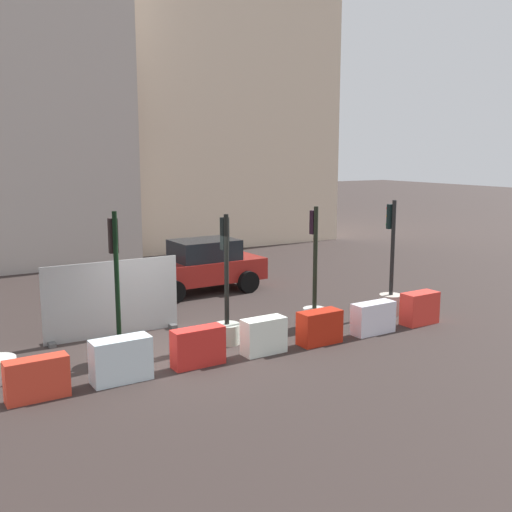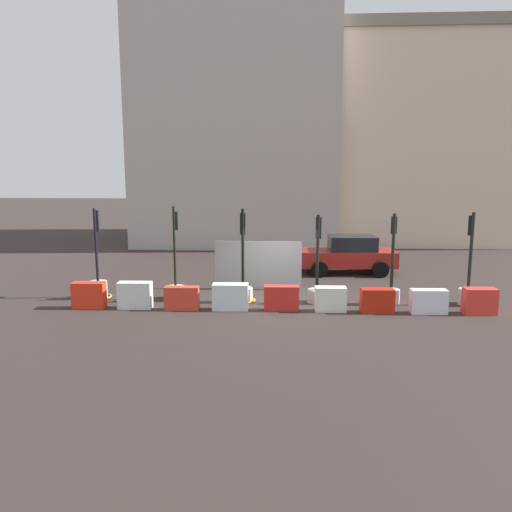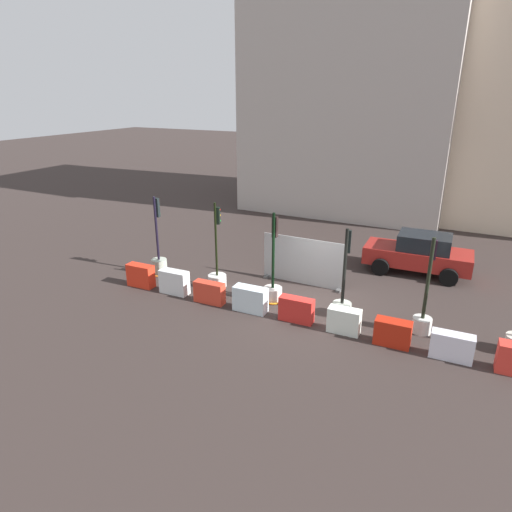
{
  "view_description": "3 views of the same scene",
  "coord_description": "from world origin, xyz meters",
  "px_view_note": "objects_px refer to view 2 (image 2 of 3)",
  "views": [
    {
      "loc": [
        -4.87,
        -12.12,
        4.38
      ],
      "look_at": [
        1.91,
        -0.41,
        2.02
      ],
      "focal_mm": 42.19,
      "sensor_mm": 36.0,
      "label": 1
    },
    {
      "loc": [
        0.15,
        -16.94,
        4.5
      ],
      "look_at": [
        -0.82,
        -0.27,
        1.6
      ],
      "focal_mm": 35.29,
      "sensor_mm": 36.0,
      "label": 2
    },
    {
      "loc": [
        4.69,
        -13.27,
        6.99
      ],
      "look_at": [
        -2.02,
        -0.0,
        1.48
      ],
      "focal_mm": 31.43,
      "sensor_mm": 36.0,
      "label": 3
    }
  ],
  "objects_px": {
    "construction_barrier_2": "(182,298)",
    "construction_barrier_4": "(281,298)",
    "traffic_light_5": "(468,287)",
    "construction_barrier_3": "(230,297)",
    "traffic_light_0": "(98,283)",
    "traffic_light_3": "(317,285)",
    "construction_barrier_6": "(377,301)",
    "construction_barrier_8": "(480,301)",
    "car_red_compact": "(348,255)",
    "traffic_light_2": "(243,286)",
    "construction_barrier_1": "(135,295)",
    "traffic_light_1": "(176,284)",
    "construction_barrier_5": "(330,299)",
    "construction_barrier_7": "(428,301)",
    "traffic_light_4": "(391,284)",
    "construction_barrier_0": "(89,295)"
  },
  "relations": [
    {
      "from": "construction_barrier_3",
      "to": "construction_barrier_4",
      "type": "bearing_deg",
      "value": 1.5
    },
    {
      "from": "traffic_light_1",
      "to": "construction_barrier_7",
      "type": "xyz_separation_m",
      "value": [
        8.33,
        -1.29,
        -0.16
      ]
    },
    {
      "from": "construction_barrier_3",
      "to": "construction_barrier_6",
      "type": "bearing_deg",
      "value": -0.34
    },
    {
      "from": "traffic_light_2",
      "to": "construction_barrier_0",
      "type": "relative_size",
      "value": 3.0
    },
    {
      "from": "construction_barrier_2",
      "to": "traffic_light_0",
      "type": "bearing_deg",
      "value": 157.05
    },
    {
      "from": "construction_barrier_2",
      "to": "construction_barrier_3",
      "type": "distance_m",
      "value": 1.57
    },
    {
      "from": "construction_barrier_3",
      "to": "construction_barrier_4",
      "type": "relative_size",
      "value": 1.03
    },
    {
      "from": "construction_barrier_0",
      "to": "car_red_compact",
      "type": "height_order",
      "value": "car_red_compact"
    },
    {
      "from": "construction_barrier_6",
      "to": "construction_barrier_2",
      "type": "bearing_deg",
      "value": -179.49
    },
    {
      "from": "construction_barrier_4",
      "to": "traffic_light_0",
      "type": "bearing_deg",
      "value": 169.0
    },
    {
      "from": "construction_barrier_1",
      "to": "construction_barrier_6",
      "type": "bearing_deg",
      "value": -0.21
    },
    {
      "from": "traffic_light_2",
      "to": "construction_barrier_5",
      "type": "xyz_separation_m",
      "value": [
        2.9,
        -1.09,
        -0.13
      ]
    },
    {
      "from": "traffic_light_5",
      "to": "construction_barrier_6",
      "type": "relative_size",
      "value": 2.97
    },
    {
      "from": "traffic_light_1",
      "to": "construction_barrier_6",
      "type": "height_order",
      "value": "traffic_light_1"
    },
    {
      "from": "construction_barrier_2",
      "to": "construction_barrier_6",
      "type": "xyz_separation_m",
      "value": [
        6.24,
        0.06,
        0.0
      ]
    },
    {
      "from": "construction_barrier_5",
      "to": "construction_barrier_2",
      "type": "bearing_deg",
      "value": -178.66
    },
    {
      "from": "traffic_light_4",
      "to": "construction_barrier_6",
      "type": "height_order",
      "value": "traffic_light_4"
    },
    {
      "from": "traffic_light_1",
      "to": "construction_barrier_8",
      "type": "relative_size",
      "value": 3.25
    },
    {
      "from": "construction_barrier_1",
      "to": "traffic_light_1",
      "type": "bearing_deg",
      "value": 49.35
    },
    {
      "from": "construction_barrier_6",
      "to": "construction_barrier_8",
      "type": "xyz_separation_m",
      "value": [
        3.18,
        0.02,
        0.03
      ]
    },
    {
      "from": "construction_barrier_3",
      "to": "construction_barrier_2",
      "type": "bearing_deg",
      "value": -176.96
    },
    {
      "from": "traffic_light_5",
      "to": "construction_barrier_6",
      "type": "height_order",
      "value": "traffic_light_5"
    },
    {
      "from": "traffic_light_0",
      "to": "traffic_light_5",
      "type": "distance_m",
      "value": 12.72
    },
    {
      "from": "traffic_light_0",
      "to": "construction_barrier_0",
      "type": "height_order",
      "value": "traffic_light_0"
    },
    {
      "from": "construction_barrier_1",
      "to": "car_red_compact",
      "type": "bearing_deg",
      "value": 38.57
    },
    {
      "from": "construction_barrier_5",
      "to": "construction_barrier_4",
      "type": "bearing_deg",
      "value": 179.48
    },
    {
      "from": "construction_barrier_2",
      "to": "construction_barrier_4",
      "type": "xyz_separation_m",
      "value": [
        3.21,
        0.13,
        0.02
      ]
    },
    {
      "from": "traffic_light_1",
      "to": "traffic_light_4",
      "type": "relative_size",
      "value": 1.06
    },
    {
      "from": "construction_barrier_5",
      "to": "construction_barrier_7",
      "type": "bearing_deg",
      "value": -1.29
    },
    {
      "from": "construction_barrier_2",
      "to": "traffic_light_3",
      "type": "bearing_deg",
      "value": 14.66
    },
    {
      "from": "construction_barrier_1",
      "to": "construction_barrier_3",
      "type": "bearing_deg",
      "value": -0.01
    },
    {
      "from": "traffic_light_2",
      "to": "construction_barrier_4",
      "type": "height_order",
      "value": "traffic_light_2"
    },
    {
      "from": "construction_barrier_4",
      "to": "construction_barrier_5",
      "type": "relative_size",
      "value": 1.13
    },
    {
      "from": "construction_barrier_5",
      "to": "construction_barrier_7",
      "type": "height_order",
      "value": "construction_barrier_5"
    },
    {
      "from": "construction_barrier_5",
      "to": "construction_barrier_8",
      "type": "height_order",
      "value": "construction_barrier_8"
    },
    {
      "from": "construction_barrier_0",
      "to": "construction_barrier_8",
      "type": "relative_size",
      "value": 1.06
    },
    {
      "from": "construction_barrier_2",
      "to": "construction_barrier_0",
      "type": "bearing_deg",
      "value": 179.58
    },
    {
      "from": "traffic_light_2",
      "to": "traffic_light_1",
      "type": "bearing_deg",
      "value": 176.86
    },
    {
      "from": "traffic_light_0",
      "to": "traffic_light_3",
      "type": "distance_m",
      "value": 7.68
    },
    {
      "from": "traffic_light_2",
      "to": "construction_barrier_4",
      "type": "distance_m",
      "value": 1.71
    },
    {
      "from": "construction_barrier_1",
      "to": "car_red_compact",
      "type": "distance_m",
      "value": 9.76
    },
    {
      "from": "construction_barrier_2",
      "to": "traffic_light_2",
      "type": "bearing_deg",
      "value": 32.53
    },
    {
      "from": "construction_barrier_8",
      "to": "car_red_compact",
      "type": "distance_m",
      "value": 6.96
    },
    {
      "from": "traffic_light_1",
      "to": "construction_barrier_4",
      "type": "bearing_deg",
      "value": -18.03
    },
    {
      "from": "construction_barrier_1",
      "to": "construction_barrier_5",
      "type": "bearing_deg",
      "value": 0.25
    },
    {
      "from": "traffic_light_5",
      "to": "construction_barrier_5",
      "type": "xyz_separation_m",
      "value": [
        -4.67,
        -1.08,
        -0.22
      ]
    },
    {
      "from": "traffic_light_1",
      "to": "construction_barrier_2",
      "type": "distance_m",
      "value": 1.43
    },
    {
      "from": "traffic_light_4",
      "to": "car_red_compact",
      "type": "distance_m",
      "value": 5.03
    },
    {
      "from": "construction_barrier_2",
      "to": "construction_barrier_6",
      "type": "distance_m",
      "value": 6.24
    },
    {
      "from": "traffic_light_5",
      "to": "construction_barrier_3",
      "type": "height_order",
      "value": "traffic_light_5"
    }
  ]
}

